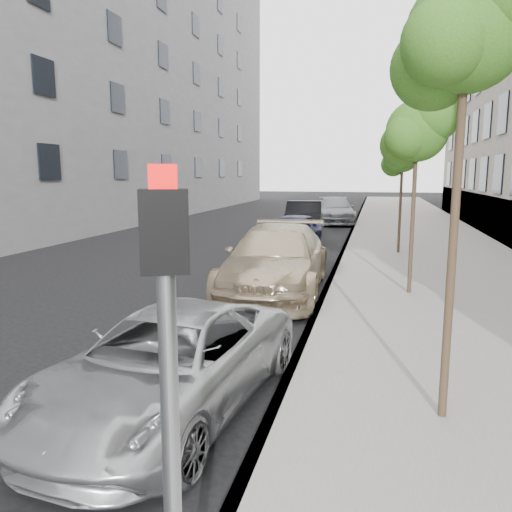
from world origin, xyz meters
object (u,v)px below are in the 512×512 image
at_px(sedan_blue, 292,231).
at_px(suv, 276,260).
at_px(tree_far, 403,156).
at_px(minivan, 169,362).
at_px(tree_mid, 418,131).
at_px(signal_pole, 169,376).
at_px(sedan_rear, 335,210).
at_px(sedan_black, 304,218).
at_px(tree_near, 469,33).

bearing_deg(sedan_blue, suv, -75.26).
xyz_separation_m(tree_far, minivan, (-3.40, -13.37, -3.02)).
distance_m(tree_mid, signal_pole, 10.60).
distance_m(signal_pole, minivan, 3.90).
relative_size(tree_far, signal_pole, 1.46).
bearing_deg(sedan_rear, sedan_black, -109.05).
height_order(suv, sedan_rear, suv).
relative_size(sedan_black, sedan_rear, 0.92).
height_order(signal_pole, sedan_black, signal_pole).
bearing_deg(minivan, sedan_black, 100.15).
bearing_deg(tree_near, sedan_rear, 97.62).
bearing_deg(tree_mid, suv, -176.79).
xyz_separation_m(tree_far, suv, (-3.33, -6.69, -2.81)).
distance_m(tree_far, minivan, 14.12).
bearing_deg(sedan_black, signal_pole, -89.56).
distance_m(minivan, suv, 6.68).
bearing_deg(tree_near, suv, 117.79).
bearing_deg(sedan_black, tree_far, -59.59).
relative_size(sedan_blue, sedan_black, 0.84).
bearing_deg(tree_mid, sedan_rear, 100.27).
height_order(tree_near, sedan_blue, tree_near).
relative_size(suv, sedan_rear, 1.07).
height_order(tree_near, sedan_rear, tree_near).
relative_size(tree_near, signal_pole, 1.77).
bearing_deg(signal_pole, tree_far, 60.49).
bearing_deg(minivan, suv, 96.49).
distance_m(tree_near, sedan_black, 19.89).
distance_m(tree_near, sedan_blue, 14.94).
distance_m(sedan_black, sedan_rear, 5.93).
height_order(tree_far, suv, tree_far).
bearing_deg(minivan, tree_mid, 70.78).
relative_size(suv, sedan_black, 1.17).
relative_size(tree_mid, sedan_rear, 0.87).
distance_m(tree_near, signal_pole, 4.89).
xyz_separation_m(minivan, suv, (0.08, 6.68, 0.21)).
distance_m(tree_far, sedan_rear, 12.65).
distance_m(suv, sedan_rear, 18.55).
bearing_deg(sedan_black, minivan, -92.81).
distance_m(tree_far, sedan_black, 8.00).
relative_size(tree_far, sedan_black, 0.86).
bearing_deg(suv, sedan_rear, 87.77).
distance_m(tree_near, minivan, 5.17).
height_order(tree_far, signal_pole, tree_far).
bearing_deg(minivan, tree_far, 82.86).
height_order(suv, sedan_blue, suv).
relative_size(tree_near, minivan, 1.12).
bearing_deg(signal_pole, suv, 75.01).
distance_m(suv, sedan_black, 12.77).
bearing_deg(sedan_black, sedan_rear, 73.55).
bearing_deg(tree_mid, minivan, -116.37).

